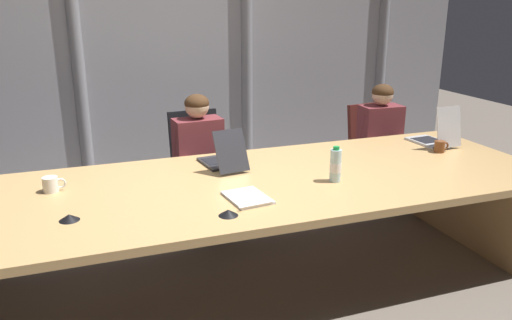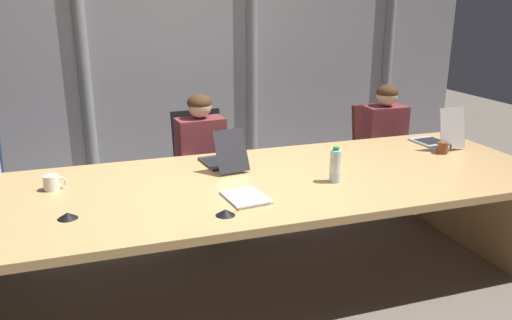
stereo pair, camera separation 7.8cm
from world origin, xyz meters
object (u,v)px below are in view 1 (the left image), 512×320
at_px(laptop_center, 435,137).
at_px(person_left_mid, 202,154).
at_px(laptop_left_mid, 222,159).
at_px(coffee_mug_near, 440,146).
at_px(office_chair_center, 376,162).
at_px(person_center, 384,136).
at_px(water_bottle_primary, 335,166).
at_px(coffee_mug_far, 51,184).
at_px(conference_mic_left_side, 69,217).
at_px(spiral_notepad, 248,198).
at_px(conference_mic_middle, 228,213).
at_px(office_chair_left_mid, 200,181).

height_order(laptop_center, person_left_mid, person_left_mid).
relative_size(laptop_left_mid, coffee_mug_near, 3.73).
relative_size(office_chair_center, person_center, 0.79).
distance_m(person_left_mid, water_bottle_primary, 1.36).
relative_size(office_chair_center, coffee_mug_far, 6.38).
bearing_deg(coffee_mug_far, coffee_mug_near, -2.08).
relative_size(office_chair_center, coffee_mug_near, 7.06).
xyz_separation_m(person_left_mid, person_center, (1.77, -0.00, -0.01)).
xyz_separation_m(office_chair_center, conference_mic_left_side, (-2.84, -1.43, 0.42)).
height_order(laptop_left_mid, spiral_notepad, laptop_left_mid).
relative_size(water_bottle_primary, conference_mic_left_side, 2.14).
bearing_deg(conference_mic_middle, person_center, 37.08).
xyz_separation_m(person_left_mid, spiral_notepad, (-0.05, -1.32, 0.10)).
height_order(person_center, conference_mic_middle, person_center).
distance_m(office_chair_left_mid, conference_mic_left_side, 1.84).
bearing_deg(coffee_mug_near, office_chair_left_mid, 147.77).
height_order(water_bottle_primary, coffee_mug_far, water_bottle_primary).
bearing_deg(office_chair_center, coffee_mug_far, -78.52).
relative_size(water_bottle_primary, coffee_mug_far, 1.69).
bearing_deg(water_bottle_primary, office_chair_left_mid, 112.75).
distance_m(office_chair_center, conference_mic_middle, 2.65).
distance_m(laptop_left_mid, spiral_notepad, 0.66).
distance_m(laptop_center, water_bottle_primary, 1.30).
height_order(office_chair_center, water_bottle_primary, water_bottle_primary).
distance_m(person_left_mid, person_center, 1.77).
bearing_deg(person_left_mid, person_center, 85.12).
bearing_deg(office_chair_left_mid, spiral_notepad, -4.84).
xyz_separation_m(laptop_center, spiral_notepad, (-1.83, -0.62, -0.06)).
relative_size(person_center, coffee_mug_near, 8.88).
xyz_separation_m(coffee_mug_far, spiral_notepad, (1.09, -0.53, -0.04)).
relative_size(laptop_center, office_chair_left_mid, 0.44).
relative_size(laptop_left_mid, office_chair_left_mid, 0.50).
xyz_separation_m(water_bottle_primary, coffee_mug_far, (-1.73, 0.42, -0.06)).
height_order(laptop_left_mid, person_center, person_center).
height_order(person_center, water_bottle_primary, person_center).
distance_m(person_center, coffee_mug_far, 3.02).
bearing_deg(laptop_center, office_chair_center, -5.19).
xyz_separation_m(person_center, coffee_mug_near, (-0.09, -0.89, 0.15)).
height_order(laptop_center, conference_mic_middle, laptop_center).
height_order(person_center, spiral_notepad, person_center).
bearing_deg(laptop_center, spiral_notepad, 104.71).
relative_size(person_left_mid, person_center, 1.01).
bearing_deg(coffee_mug_far, office_chair_left_mid, 39.17).
bearing_deg(conference_mic_left_side, coffee_mug_near, 8.23).
bearing_deg(office_chair_left_mid, conference_mic_left_side, -38.78).
bearing_deg(spiral_notepad, person_center, 28.92).
height_order(person_left_mid, conference_mic_middle, person_left_mid).
distance_m(coffee_mug_near, coffee_mug_far, 2.82).
bearing_deg(coffee_mug_near, person_left_mid, 152.06).
relative_size(laptop_left_mid, person_center, 0.42).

